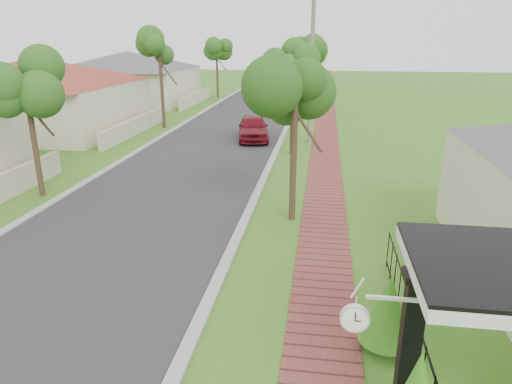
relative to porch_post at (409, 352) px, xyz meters
The scene contains 15 objects.
ground 4.79m from the porch_post, 167.60° to the left, with size 160.00×160.00×0.00m, color #3D731B.
road 22.34m from the porch_post, 109.77° to the left, with size 7.00×120.00×0.02m, color #28282B.
kerb_right 21.39m from the porch_post, 100.52° to the left, with size 0.30×120.00×0.10m, color #9E9E99.
kerb_left 23.83m from the porch_post, 118.07° to the left, with size 0.30×120.00×0.10m, color #9E9E99.
sidewalk 21.07m from the porch_post, 93.54° to the left, with size 1.50×120.00×0.03m, color brown.
porch_post is the anchor object (origin of this frame).
picket_fence 1.21m from the porch_post, 70.71° to the left, with size 0.03×8.02×1.00m.
street_trees 29.02m from the porch_post, 104.93° to the left, with size 10.70×37.65×5.89m.
far_house_red 28.70m from the porch_post, 132.91° to the left, with size 15.56×15.56×4.60m.
far_house_grey 40.09m from the porch_post, 119.15° to the left, with size 15.56×15.56×4.60m.
parked_car_red 20.89m from the porch_post, 105.41° to the left, with size 1.71×4.25×1.45m, color maroon.
parked_car_white 38.26m from the porch_post, 98.34° to the left, with size 1.52×4.36×1.44m, color silver.
near_tree 8.87m from the porch_post, 106.54° to the left, with size 2.02×2.02×5.18m.
utility_pole 20.26m from the porch_post, 96.49° to the left, with size 1.20×0.24×8.22m.
station_clock 1.26m from the porch_post, 155.12° to the right, with size 1.07×0.13×0.61m.
Camera 1 is at (3.06, -7.20, 5.77)m, focal length 32.00 mm.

